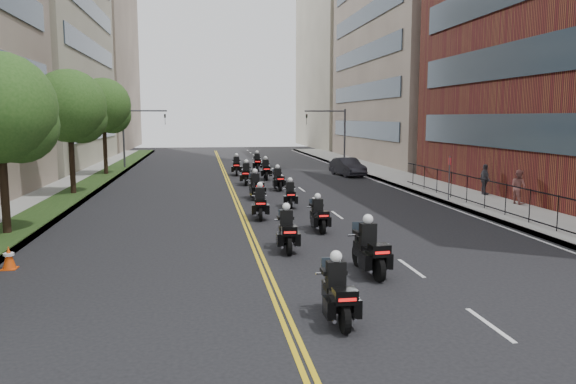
% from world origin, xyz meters
% --- Properties ---
extents(ground, '(160.00, 160.00, 0.00)m').
position_xyz_m(ground, '(0.00, 0.00, 0.00)').
color(ground, black).
rests_on(ground, ground).
extents(sidewalk_right, '(4.00, 90.00, 0.15)m').
position_xyz_m(sidewalk_right, '(12.00, 25.00, 0.07)').
color(sidewalk_right, gray).
rests_on(sidewalk_right, ground).
extents(sidewalk_left, '(4.00, 90.00, 0.15)m').
position_xyz_m(sidewalk_left, '(-12.00, 25.00, 0.07)').
color(sidewalk_left, gray).
rests_on(sidewalk_left, ground).
extents(grass_strip, '(2.00, 90.00, 0.04)m').
position_xyz_m(grass_strip, '(-11.20, 25.00, 0.17)').
color(grass_strip, black).
rests_on(grass_strip, sidewalk_left).
extents(building_right_tan, '(15.11, 28.00, 30.00)m').
position_xyz_m(building_right_tan, '(21.48, 48.00, 15.00)').
color(building_right_tan, '#786657').
rests_on(building_right_tan, ground).
extents(building_right_far, '(15.00, 28.00, 26.00)m').
position_xyz_m(building_right_far, '(21.50, 78.00, 13.00)').
color(building_right_far, gray).
rests_on(building_right_far, ground).
extents(building_left_far, '(16.00, 28.00, 26.00)m').
position_xyz_m(building_left_far, '(-22.00, 78.00, 13.00)').
color(building_left_far, '#786657').
rests_on(building_left_far, ground).
extents(iron_fence, '(0.05, 28.00, 1.50)m').
position_xyz_m(iron_fence, '(11.00, 12.00, 0.90)').
color(iron_fence, black).
rests_on(iron_fence, sidewalk_right).
extents(street_trees, '(4.40, 38.40, 7.98)m').
position_xyz_m(street_trees, '(-11.05, 18.61, 5.13)').
color(street_trees, black).
rests_on(street_trees, ground).
extents(traffic_signal_right, '(4.09, 0.20, 5.60)m').
position_xyz_m(traffic_signal_right, '(9.54, 42.00, 3.70)').
color(traffic_signal_right, '#3F3F44').
rests_on(traffic_signal_right, ground).
extents(traffic_signal_left, '(4.09, 0.20, 5.60)m').
position_xyz_m(traffic_signal_left, '(-9.54, 42.00, 3.70)').
color(traffic_signal_left, '#3F3F44').
rests_on(traffic_signal_left, ground).
extents(motorcycle_0, '(0.52, 2.29, 1.69)m').
position_xyz_m(motorcycle_0, '(-0.28, 0.74, 0.67)').
color(motorcycle_0, black).
rests_on(motorcycle_0, ground).
extents(motorcycle_1, '(0.66, 2.52, 1.86)m').
position_xyz_m(motorcycle_1, '(1.66, 4.53, 0.73)').
color(motorcycle_1, black).
rests_on(motorcycle_1, ground).
extents(motorcycle_2, '(0.55, 2.35, 1.74)m').
position_xyz_m(motorcycle_2, '(-0.38, 7.99, 0.69)').
color(motorcycle_2, black).
rests_on(motorcycle_2, ground).
extents(motorcycle_3, '(0.53, 2.18, 1.61)m').
position_xyz_m(motorcycle_3, '(1.47, 11.28, 0.64)').
color(motorcycle_3, black).
rests_on(motorcycle_3, ground).
extents(motorcycle_4, '(0.61, 2.36, 1.74)m').
position_xyz_m(motorcycle_4, '(-0.67, 14.59, 0.69)').
color(motorcycle_4, black).
rests_on(motorcycle_4, ground).
extents(motorcycle_5, '(0.61, 2.17, 1.60)m').
position_xyz_m(motorcycle_5, '(1.27, 17.68, 0.63)').
color(motorcycle_5, black).
rests_on(motorcycle_5, ground).
extents(motorcycle_6, '(0.75, 2.44, 1.80)m').
position_xyz_m(motorcycle_6, '(-0.27, 20.98, 0.71)').
color(motorcycle_6, black).
rests_on(motorcycle_6, ground).
extents(motorcycle_7, '(0.56, 2.29, 1.69)m').
position_xyz_m(motorcycle_7, '(1.59, 24.91, 0.67)').
color(motorcycle_7, black).
rests_on(motorcycle_7, ground).
extents(motorcycle_8, '(0.71, 2.45, 1.81)m').
position_xyz_m(motorcycle_8, '(-0.26, 28.28, 0.71)').
color(motorcycle_8, black).
rests_on(motorcycle_8, ground).
extents(motorcycle_9, '(0.58, 2.45, 1.81)m').
position_xyz_m(motorcycle_9, '(1.50, 31.38, 0.72)').
color(motorcycle_9, black).
rests_on(motorcycle_9, ground).
extents(motorcycle_10, '(0.62, 2.48, 1.83)m').
position_xyz_m(motorcycle_10, '(-0.54, 35.01, 0.72)').
color(motorcycle_10, black).
rests_on(motorcycle_10, ground).
extents(motorcycle_11, '(0.60, 2.49, 1.84)m').
position_xyz_m(motorcycle_11, '(1.53, 38.56, 0.73)').
color(motorcycle_11, black).
rests_on(motorcycle_11, ground).
extents(parked_sedan, '(2.26, 4.69, 1.48)m').
position_xyz_m(parked_sedan, '(8.49, 33.13, 0.74)').
color(parked_sedan, black).
rests_on(parked_sedan, ground).
extents(pedestrian_b, '(0.86, 1.02, 1.86)m').
position_xyz_m(pedestrian_b, '(13.50, 16.07, 1.08)').
color(pedestrian_b, '#955751').
rests_on(pedestrian_b, sidewalk_right).
extents(pedestrian_c, '(0.49, 1.10, 1.85)m').
position_xyz_m(pedestrian_c, '(13.50, 19.76, 1.08)').
color(pedestrian_c, '#3E3D44').
rests_on(pedestrian_c, sidewalk_right).
extents(traffic_cone, '(0.45, 0.45, 0.75)m').
position_xyz_m(traffic_cone, '(-9.50, 6.85, 0.37)').
color(traffic_cone, '#DD450B').
rests_on(traffic_cone, ground).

